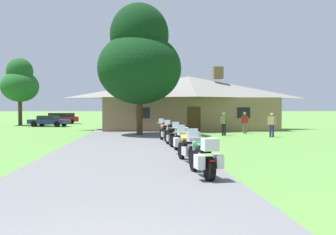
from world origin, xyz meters
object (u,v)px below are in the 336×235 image
at_px(motorcycle_orange_farthest_in_row, 165,131).
at_px(parked_red_suv_far_left, 61,118).
at_px(motorcycle_green_nearest_to_camera, 204,157).
at_px(bystander_tan_shirt_beside_signpost, 272,124).
at_px(tree_left_far, 20,82).
at_px(tree_by_lodge_front, 139,59).
at_px(motorcycle_yellow_second_in_row, 188,147).
at_px(motorcycle_green_third_in_row, 180,140).
at_px(motorcycle_orange_fourth_in_row, 170,135).
at_px(bystander_red_shirt_near_lodge, 245,121).
at_px(bystander_olive_shirt_by_tree, 224,123).
at_px(parked_navy_sedan_far_left, 49,121).

xyz_separation_m(motorcycle_orange_farthest_in_row, parked_red_suv_far_left, (-11.44, 25.71, 0.16)).
relative_size(motorcycle_green_nearest_to_camera, bystander_tan_shirt_beside_signpost, 1.25).
bearing_deg(tree_left_far, tree_by_lodge_front, -50.97).
distance_m(motorcycle_yellow_second_in_row, motorcycle_green_third_in_row, 2.80).
bearing_deg(bystander_tan_shirt_beside_signpost, motorcycle_orange_fourth_in_row, 67.81).
distance_m(bystander_red_shirt_near_lodge, parked_red_suv_far_left, 26.46).
relative_size(motorcycle_yellow_second_in_row, motorcycle_orange_fourth_in_row, 1.00).
bearing_deg(bystander_red_shirt_near_lodge, bystander_olive_shirt_by_tree, 43.53).
bearing_deg(motorcycle_orange_farthest_in_row, parked_red_suv_far_left, 105.58).
height_order(motorcycle_green_third_in_row, bystander_red_shirt_near_lodge, bystander_red_shirt_near_lodge).
distance_m(motorcycle_yellow_second_in_row, bystander_red_shirt_near_lodge, 16.35).
height_order(motorcycle_green_third_in_row, tree_by_lodge_front, tree_by_lodge_front).
bearing_deg(parked_navy_sedan_far_left, tree_by_lodge_front, -131.19).
relative_size(motorcycle_orange_farthest_in_row, tree_by_lodge_front, 0.22).
distance_m(motorcycle_yellow_second_in_row, bystander_olive_shirt_by_tree, 13.52).
distance_m(bystander_olive_shirt_by_tree, parked_red_suv_far_left, 26.70).
distance_m(motorcycle_green_nearest_to_camera, bystander_tan_shirt_beside_signpost, 15.71).
distance_m(motorcycle_yellow_second_in_row, parked_navy_sedan_far_left, 29.49).
height_order(tree_by_lodge_front, parked_navy_sedan_far_left, tree_by_lodge_front).
xyz_separation_m(motorcycle_orange_fourth_in_row, parked_red_suv_far_left, (-11.52, 28.42, 0.16)).
height_order(bystander_tan_shirt_beside_signpost, tree_left_far, tree_left_far).
xyz_separation_m(motorcycle_green_nearest_to_camera, bystander_red_shirt_near_lodge, (6.58, 17.63, 0.34)).
bearing_deg(motorcycle_green_third_in_row, tree_by_lodge_front, 93.70).
bearing_deg(bystander_red_shirt_near_lodge, bystander_tan_shirt_beside_signpost, 100.30).
relative_size(motorcycle_orange_farthest_in_row, tree_left_far, 0.26).
bearing_deg(tree_by_lodge_front, tree_left_far, 129.03).
bearing_deg(bystander_red_shirt_near_lodge, parked_red_suv_far_left, -47.43).
xyz_separation_m(tree_left_far, parked_red_suv_far_left, (3.96, 3.34, -4.31)).
height_order(motorcycle_green_nearest_to_camera, tree_left_far, tree_left_far).
xyz_separation_m(motorcycle_green_third_in_row, tree_left_far, (-15.66, 27.96, 4.48)).
relative_size(tree_by_lodge_front, parked_navy_sedan_far_left, 2.12).
xyz_separation_m(motorcycle_green_nearest_to_camera, bystander_tan_shirt_beside_signpost, (7.33, 13.90, 0.32)).
relative_size(motorcycle_green_third_in_row, bystander_red_shirt_near_lodge, 1.24).
relative_size(bystander_olive_shirt_by_tree, tree_left_far, 0.21).
xyz_separation_m(motorcycle_yellow_second_in_row, motorcycle_orange_farthest_in_row, (-0.20, 8.39, 0.00)).
bearing_deg(tree_left_far, motorcycle_green_nearest_to_camera, -64.91).
height_order(motorcycle_green_third_in_row, parked_navy_sedan_far_left, motorcycle_green_third_in_row).
bearing_deg(motorcycle_yellow_second_in_row, motorcycle_orange_fourth_in_row, 82.29).
height_order(motorcycle_green_nearest_to_camera, parked_navy_sedan_far_left, motorcycle_green_nearest_to_camera).
xyz_separation_m(bystander_red_shirt_near_lodge, tree_by_lodge_front, (-8.26, -1.42, 4.63)).
distance_m(motorcycle_orange_farthest_in_row, tree_left_far, 27.52).
bearing_deg(tree_left_far, bystander_olive_shirt_by_tree, -41.94).
bearing_deg(bystander_tan_shirt_beside_signpost, tree_left_far, -9.08).
distance_m(motorcycle_green_third_in_row, motorcycle_orange_farthest_in_row, 5.60).
height_order(motorcycle_yellow_second_in_row, tree_by_lodge_front, tree_by_lodge_front).
height_order(bystander_olive_shirt_by_tree, tree_by_lodge_front, tree_by_lodge_front).
height_order(motorcycle_green_nearest_to_camera, motorcycle_orange_fourth_in_row, same).
bearing_deg(parked_navy_sedan_far_left, motorcycle_green_third_in_row, -141.59).
height_order(bystander_tan_shirt_beside_signpost, tree_by_lodge_front, tree_by_lodge_front).
bearing_deg(tree_left_far, parked_navy_sedan_far_left, -40.38).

